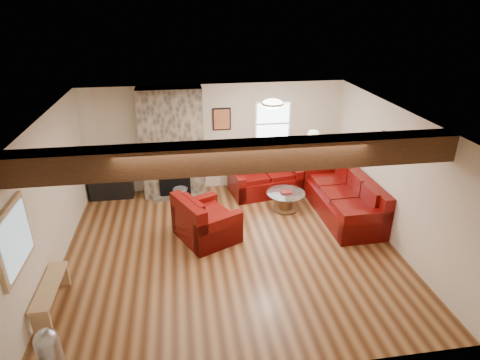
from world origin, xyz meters
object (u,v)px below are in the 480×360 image
object	(u,v)px
loveseat	(265,176)
tv_cabinet	(112,188)
television	(109,168)
armchair_red	(206,217)
coffee_table	(285,201)
sofa_three	(343,196)
floor_lamp	(313,141)

from	to	relation	value
loveseat	tv_cabinet	xyz separation A→B (m)	(-3.54, 0.30, -0.18)
television	loveseat	bearing A→B (deg)	-4.85
armchair_red	television	world-z (taller)	television
coffee_table	tv_cabinet	bearing A→B (deg)	162.48
loveseat	coffee_table	xyz separation A→B (m)	(0.28, -0.90, -0.21)
television	armchair_red	bearing A→B (deg)	-45.35
sofa_three	loveseat	xyz separation A→B (m)	(-1.39, 1.31, -0.03)
sofa_three	armchair_red	xyz separation A→B (m)	(-2.90, -0.45, -0.01)
armchair_red	television	bearing A→B (deg)	18.83
sofa_three	television	distance (m)	5.19
sofa_three	tv_cabinet	world-z (taller)	sofa_three
sofa_three	loveseat	distance (m)	1.91
television	sofa_three	bearing A→B (deg)	-18.10
loveseat	tv_cabinet	bearing A→B (deg)	165.67
loveseat	armchair_red	bearing A→B (deg)	-139.98
coffee_table	floor_lamp	bearing A→B (deg)	39.93
sofa_three	coffee_table	bearing A→B (deg)	-111.27
tv_cabinet	floor_lamp	size ratio (longest dim) A/B	0.61
sofa_three	coffee_table	world-z (taller)	sofa_three
loveseat	floor_lamp	xyz separation A→B (m)	(1.01, -0.29, 0.92)
sofa_three	floor_lamp	size ratio (longest dim) A/B	1.49
loveseat	armchair_red	xyz separation A→B (m)	(-1.50, -1.76, 0.02)
loveseat	television	bearing A→B (deg)	165.67
television	floor_lamp	world-z (taller)	floor_lamp
coffee_table	tv_cabinet	xyz separation A→B (m)	(-3.81, 1.20, 0.03)
loveseat	television	size ratio (longest dim) A/B	1.83
armchair_red	sofa_three	bearing A→B (deg)	-107.02
floor_lamp	coffee_table	bearing A→B (deg)	-140.07
loveseat	coffee_table	bearing A→B (deg)	-82.48
tv_cabinet	sofa_three	bearing A→B (deg)	-18.10
coffee_table	loveseat	bearing A→B (deg)	107.00
armchair_red	coffee_table	xyz separation A→B (m)	(1.78, 0.86, -0.24)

